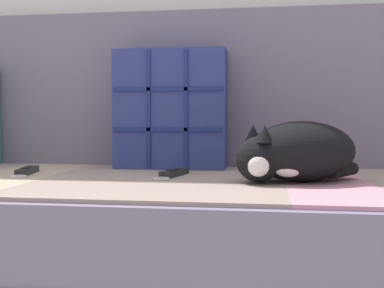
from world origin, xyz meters
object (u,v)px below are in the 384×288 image
at_px(game_remote_near, 174,173).
at_px(game_remote_far, 27,171).
at_px(throw_pillow_quilted, 171,110).
at_px(sleeping_cat, 295,153).
at_px(couch, 92,237).

height_order(game_remote_near, game_remote_far, same).
bearing_deg(game_remote_near, game_remote_far, -178.76).
height_order(throw_pillow_quilted, game_remote_near, throw_pillow_quilted).
distance_m(throw_pillow_quilted, game_remote_far, 0.50).
bearing_deg(throw_pillow_quilted, game_remote_far, -150.86).
xyz_separation_m(throw_pillow_quilted, sleeping_cat, (0.39, -0.29, -0.12)).
xyz_separation_m(throw_pillow_quilted, game_remote_near, (0.05, -0.22, -0.19)).
height_order(couch, sleeping_cat, sleeping_cat).
distance_m(sleeping_cat, game_remote_far, 0.81).
bearing_deg(couch, game_remote_far, 178.79).
height_order(sleeping_cat, game_remote_near, sleeping_cat).
xyz_separation_m(game_remote_near, game_remote_far, (-0.46, -0.01, 0.00)).
bearing_deg(sleeping_cat, throw_pillow_quilted, 143.35).
xyz_separation_m(couch, sleeping_cat, (0.59, -0.06, 0.26)).
xyz_separation_m(sleeping_cat, game_remote_far, (-0.80, 0.07, -0.07)).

